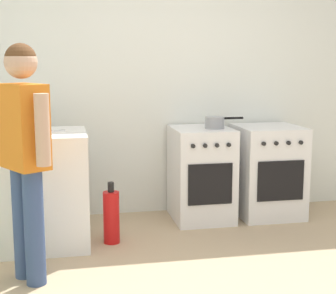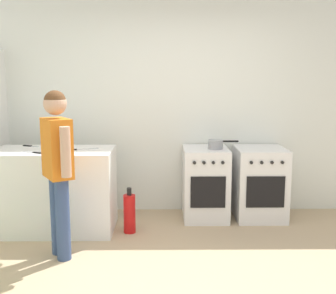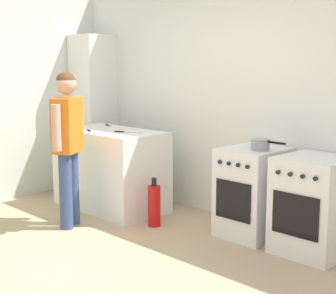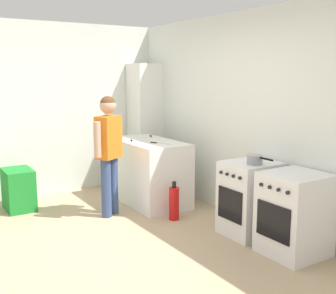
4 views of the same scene
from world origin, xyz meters
name	(u,v)px [view 4 (image 4 of 4)]	position (x,y,z in m)	size (l,w,h in m)	color
ground_plane	(112,253)	(0.00, 0.00, 0.00)	(8.00, 8.00, 0.00)	tan
back_wall	(255,118)	(0.00, 1.95, 1.30)	(6.00, 0.10, 2.60)	silver
side_wall_left	(63,109)	(-2.60, 0.40, 1.30)	(0.10, 3.10, 2.60)	silver
counter_unit	(148,172)	(-1.35, 1.20, 0.45)	(1.30, 0.70, 0.90)	white
oven_left	(250,198)	(0.35, 1.58, 0.43)	(0.52, 0.62, 0.85)	white
oven_right	(294,214)	(1.00, 1.58, 0.43)	(0.58, 0.62, 0.85)	white
pot	(255,160)	(0.46, 1.52, 0.90)	(0.35, 0.17, 0.11)	gray
knife_bread	(160,143)	(-1.04, 1.20, 0.90)	(0.34, 0.15, 0.01)	silver
knife_utility	(132,140)	(-1.50, 1.01, 0.90)	(0.24, 0.14, 0.01)	silver
knife_paring	(151,136)	(-1.66, 1.43, 0.91)	(0.20, 0.11, 0.01)	silver
person	(109,146)	(-1.12, 0.49, 0.92)	(0.35, 0.50, 1.56)	#384C7A
fire_extinguisher	(174,203)	(-0.52, 1.10, 0.22)	(0.13, 0.13, 0.50)	red
recycling_crate_lower	(19,199)	(-2.00, -0.47, 0.14)	(0.52, 0.36, 0.28)	#1E842D
recycling_crate_upper	(18,179)	(-2.00, -0.47, 0.42)	(0.52, 0.36, 0.28)	#1E842D
larder_cabinet	(145,125)	(-2.30, 1.68, 1.00)	(0.48, 0.44, 2.00)	white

